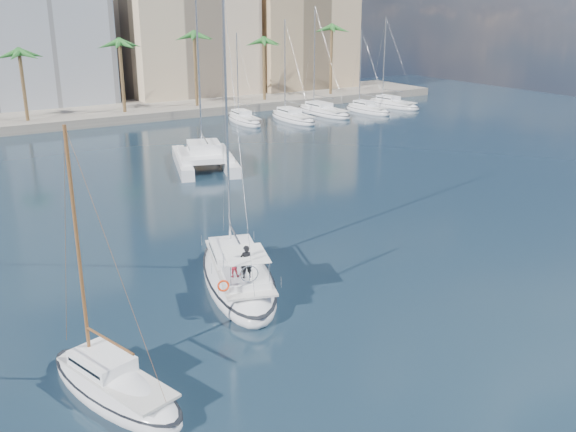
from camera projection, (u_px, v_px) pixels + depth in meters
ground at (318, 275)px, 38.41m from camera, size 160.00×160.00×0.00m
quay at (66, 117)px, 87.39m from camera, size 120.00×14.00×1.20m
building_beige at (186, 38)px, 102.63m from camera, size 20.00×14.00×20.00m
building_tan_right at (298, 41)px, 111.32m from camera, size 18.00×12.00×18.00m
palm_centre at (66, 45)px, 81.08m from camera, size 3.60×3.60×12.30m
palm_right at (293, 37)px, 98.05m from camera, size 3.60×3.60×12.30m
main_sloop at (238, 276)px, 36.89m from camera, size 7.12×12.37×17.49m
small_sloop at (114, 386)px, 26.51m from camera, size 4.84×8.62×11.81m
catamaran at (204, 156)px, 62.95m from camera, size 8.53×12.08×16.08m
seagull at (238, 285)px, 35.87m from camera, size 1.22×0.52×0.22m
moored_yacht_a at (244, 123)px, 86.28m from camera, size 3.37×9.52×11.90m
moored_yacht_b at (293, 121)px, 87.91m from camera, size 3.32×10.83×13.72m
moored_yacht_c at (324, 114)px, 92.76m from camera, size 3.98×12.33×15.54m
moored_yacht_d at (368, 112)px, 94.39m from camera, size 3.52×9.55×11.90m
moored_yacht_e at (392, 107)px, 99.25m from camera, size 4.61×11.11×13.72m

